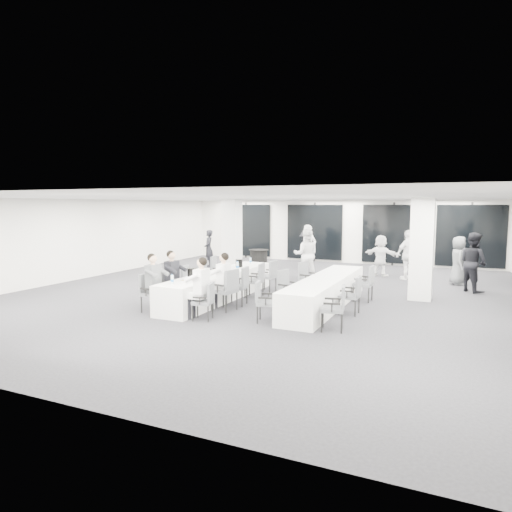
% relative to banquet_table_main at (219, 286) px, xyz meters
% --- Properties ---
extents(room, '(14.04, 16.04, 2.84)m').
position_rel_banquet_table_main_xyz_m(room, '(1.74, 2.41, 1.01)').
color(room, '#232328').
rests_on(room, ground).
extents(column_left, '(0.60, 0.60, 2.80)m').
position_rel_banquet_table_main_xyz_m(column_left, '(-1.94, 4.49, 1.02)').
color(column_left, white).
rests_on(column_left, floor).
extents(column_right, '(0.60, 0.60, 2.80)m').
position_rel_banquet_table_main_xyz_m(column_right, '(5.06, 2.29, 1.02)').
color(column_right, white).
rests_on(column_right, floor).
extents(banquet_table_main, '(0.90, 5.00, 0.75)m').
position_rel_banquet_table_main_xyz_m(banquet_table_main, '(0.00, 0.00, 0.00)').
color(banquet_table_main, white).
rests_on(banquet_table_main, floor).
extents(banquet_table_side, '(0.90, 5.00, 0.75)m').
position_rel_banquet_table_main_xyz_m(banquet_table_side, '(2.91, 0.36, 0.00)').
color(banquet_table_side, white).
rests_on(banquet_table_side, floor).
extents(cocktail_table, '(0.71, 0.71, 0.99)m').
position_rel_banquet_table_main_xyz_m(cocktail_table, '(-0.61, 4.03, 0.13)').
color(cocktail_table, black).
rests_on(cocktail_table, floor).
extents(chair_main_left_near, '(0.51, 0.55, 0.93)m').
position_rel_banquet_table_main_xyz_m(chair_main_left_near, '(-0.83, -1.98, 0.16)').
color(chair_main_left_near, '#53565B').
rests_on(chair_main_left_near, floor).
extents(chair_main_left_second, '(0.52, 0.56, 0.92)m').
position_rel_banquet_table_main_xyz_m(chair_main_left_second, '(-0.83, -1.19, 0.15)').
color(chair_main_left_second, '#53565B').
rests_on(chair_main_left_second, floor).
extents(chair_main_left_mid, '(0.53, 0.57, 0.92)m').
position_rel_banquet_table_main_xyz_m(chair_main_left_mid, '(-0.83, -0.23, 0.15)').
color(chair_main_left_mid, '#53565B').
rests_on(chair_main_left_mid, floor).
extents(chair_main_left_fourth, '(0.50, 0.56, 0.99)m').
position_rel_banquet_table_main_xyz_m(chair_main_left_fourth, '(-0.84, 0.69, 0.19)').
color(chair_main_left_fourth, '#53565B').
rests_on(chair_main_left_fourth, floor).
extents(chair_main_left_far, '(0.61, 0.64, 1.01)m').
position_rel_banquet_table_main_xyz_m(chair_main_left_far, '(-0.84, 1.43, 0.20)').
color(chair_main_left_far, '#53565B').
rests_on(chair_main_left_far, floor).
extents(chair_main_right_near, '(0.52, 0.55, 0.86)m').
position_rel_banquet_table_main_xyz_m(chair_main_right_near, '(0.82, -2.13, 0.11)').
color(chair_main_right_near, '#53565B').
rests_on(chair_main_right_near, floor).
extents(chair_main_right_second, '(0.61, 0.64, 1.03)m').
position_rel_banquet_table_main_xyz_m(chair_main_right_second, '(0.84, -1.12, 0.21)').
color(chair_main_right_second, '#53565B').
rests_on(chair_main_right_second, floor).
extents(chair_main_right_mid, '(0.58, 0.62, 1.00)m').
position_rel_banquet_table_main_xyz_m(chair_main_right_mid, '(0.84, -0.41, 0.20)').
color(chair_main_right_mid, '#53565B').
rests_on(chair_main_right_mid, floor).
extents(chair_main_right_fourth, '(0.55, 0.59, 0.97)m').
position_rel_banquet_table_main_xyz_m(chair_main_right_fourth, '(0.83, 0.67, 0.18)').
color(chair_main_right_fourth, '#53565B').
rests_on(chair_main_right_fourth, floor).
extents(chair_main_right_far, '(0.53, 0.57, 0.95)m').
position_rel_banquet_table_main_xyz_m(chair_main_right_far, '(0.83, 1.58, 0.17)').
color(chair_main_right_far, '#53565B').
rests_on(chair_main_right_far, floor).
extents(chair_side_left_near, '(0.56, 0.58, 0.91)m').
position_rel_banquet_table_main_xyz_m(chair_side_left_near, '(2.08, -1.73, 0.14)').
color(chair_side_left_near, '#53565B').
rests_on(chair_side_left_near, floor).
extents(chair_side_left_mid, '(0.59, 0.62, 0.96)m').
position_rel_banquet_table_main_xyz_m(chair_side_left_mid, '(2.08, -0.22, 0.17)').
color(chair_side_left_mid, '#53565B').
rests_on(chair_side_left_mid, floor).
extents(chair_side_left_far, '(0.58, 0.62, 0.98)m').
position_rel_banquet_table_main_xyz_m(chair_side_left_far, '(2.07, 1.43, 0.18)').
color(chair_side_left_far, '#53565B').
rests_on(chair_side_left_far, floor).
extents(chair_side_right_near, '(0.57, 0.60, 0.95)m').
position_rel_banquet_table_main_xyz_m(chair_side_right_near, '(3.74, -1.77, 0.17)').
color(chair_side_right_near, '#53565B').
rests_on(chair_side_right_near, floor).
extents(chair_side_right_mid, '(0.47, 0.53, 0.91)m').
position_rel_banquet_table_main_xyz_m(chair_side_right_mid, '(3.74, -0.22, 0.15)').
color(chair_side_right_mid, '#53565B').
rests_on(chair_side_right_mid, floor).
extents(chair_side_right_far, '(0.51, 0.57, 0.97)m').
position_rel_banquet_table_main_xyz_m(chair_side_right_far, '(3.74, 1.40, 0.18)').
color(chair_side_right_far, '#53565B').
rests_on(chair_side_right_far, floor).
extents(seated_guest_a, '(0.50, 0.38, 1.44)m').
position_rel_banquet_table_main_xyz_m(seated_guest_a, '(-0.67, -1.98, 0.44)').
color(seated_guest_a, '#53565A').
rests_on(seated_guest_a, floor).
extents(seated_guest_b, '(0.50, 0.38, 1.44)m').
position_rel_banquet_table_main_xyz_m(seated_guest_b, '(-0.67, -1.20, 0.44)').
color(seated_guest_b, black).
rests_on(seated_guest_b, floor).
extents(seated_guest_c, '(0.50, 0.38, 1.44)m').
position_rel_banquet_table_main_xyz_m(seated_guest_c, '(0.67, -2.15, 0.44)').
color(seated_guest_c, white).
rests_on(seated_guest_c, floor).
extents(seated_guest_d, '(0.50, 0.38, 1.44)m').
position_rel_banquet_table_main_xyz_m(seated_guest_d, '(0.67, -1.10, 0.44)').
color(seated_guest_d, white).
rests_on(seated_guest_d, floor).
extents(standing_guest_a, '(0.93, 0.97, 2.09)m').
position_rel_banquet_table_main_xyz_m(standing_guest_a, '(0.74, 5.69, 0.67)').
color(standing_guest_a, white).
rests_on(standing_guest_a, floor).
extents(standing_guest_b, '(1.10, 0.86, 2.01)m').
position_rel_banquet_table_main_xyz_m(standing_guest_b, '(1.14, 4.14, 0.63)').
color(standing_guest_b, white).
rests_on(standing_guest_b, floor).
extents(standing_guest_c, '(1.13, 1.20, 1.69)m').
position_rel_banquet_table_main_xyz_m(standing_guest_c, '(0.08, 7.31, 0.47)').
color(standing_guest_c, black).
rests_on(standing_guest_c, floor).
extents(standing_guest_d, '(1.27, 1.28, 1.97)m').
position_rel_banquet_table_main_xyz_m(standing_guest_d, '(4.38, 5.67, 0.61)').
color(standing_guest_d, white).
rests_on(standing_guest_d, floor).
extents(standing_guest_e, '(0.63, 0.92, 1.80)m').
position_rel_banquet_table_main_xyz_m(standing_guest_e, '(5.98, 5.27, 0.52)').
color(standing_guest_e, '#53565A').
rests_on(standing_guest_e, floor).
extents(standing_guest_f, '(1.67, 1.07, 1.70)m').
position_rel_banquet_table_main_xyz_m(standing_guest_f, '(3.36, 6.14, 0.48)').
color(standing_guest_f, white).
rests_on(standing_guest_f, floor).
extents(standing_guest_g, '(0.79, 0.82, 1.76)m').
position_rel_banquet_table_main_xyz_m(standing_guest_g, '(-3.61, 5.60, 0.51)').
color(standing_guest_g, black).
rests_on(standing_guest_g, floor).
extents(standing_guest_h, '(1.10, 1.12, 2.03)m').
position_rel_banquet_table_main_xyz_m(standing_guest_h, '(6.38, 4.10, 0.64)').
color(standing_guest_h, black).
rests_on(standing_guest_h, floor).
extents(ice_bucket_near, '(0.24, 0.24, 0.27)m').
position_rel_banquet_table_main_xyz_m(ice_bucket_near, '(-0.09, -1.23, 0.51)').
color(ice_bucket_near, black).
rests_on(ice_bucket_near, banquet_table_main).
extents(ice_bucket_far, '(0.21, 0.21, 0.24)m').
position_rel_banquet_table_main_xyz_m(ice_bucket_far, '(0.01, 1.19, 0.49)').
color(ice_bucket_far, black).
rests_on(ice_bucket_far, banquet_table_main).
extents(water_bottle_a, '(0.07, 0.07, 0.22)m').
position_rel_banquet_table_main_xyz_m(water_bottle_a, '(-0.10, -2.09, 0.49)').
color(water_bottle_a, silver).
rests_on(water_bottle_a, banquet_table_main).
extents(water_bottle_b, '(0.08, 0.08, 0.24)m').
position_rel_banquet_table_main_xyz_m(water_bottle_b, '(0.25, 0.61, 0.49)').
color(water_bottle_b, silver).
rests_on(water_bottle_b, banquet_table_main).
extents(water_bottle_c, '(0.06, 0.06, 0.20)m').
position_rel_banquet_table_main_xyz_m(water_bottle_c, '(0.01, 1.99, 0.47)').
color(water_bottle_c, silver).
rests_on(water_bottle_c, banquet_table_main).
extents(plate_a, '(0.19, 0.19, 0.03)m').
position_rel_banquet_table_main_xyz_m(plate_a, '(-0.13, -1.56, 0.39)').
color(plate_a, white).
rests_on(plate_a, banquet_table_main).
extents(plate_b, '(0.18, 0.18, 0.03)m').
position_rel_banquet_table_main_xyz_m(plate_b, '(0.15, -1.48, 0.39)').
color(plate_b, white).
rests_on(plate_b, banquet_table_main).
extents(plate_c, '(0.21, 0.21, 0.03)m').
position_rel_banquet_table_main_xyz_m(plate_c, '(-0.04, -0.46, 0.39)').
color(plate_c, white).
rests_on(plate_c, banquet_table_main).
extents(wine_glass, '(0.07, 0.07, 0.19)m').
position_rel_banquet_table_main_xyz_m(wine_glass, '(0.20, -1.92, 0.52)').
color(wine_glass, silver).
rests_on(wine_glass, banquet_table_main).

